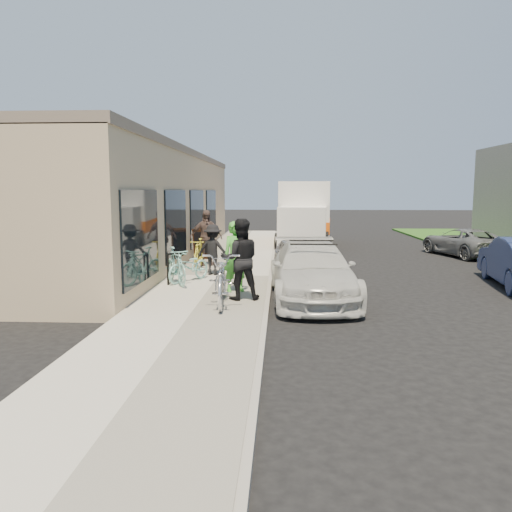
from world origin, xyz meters
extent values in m
plane|color=black|center=(0.00, 0.00, 0.00)|extent=(120.00, 120.00, 0.00)
cube|color=#B1ACA0|center=(-2.00, 3.00, 0.07)|extent=(3.00, 34.00, 0.15)
cube|color=gray|center=(-0.45, 3.00, 0.07)|extent=(0.12, 34.00, 0.13)
cube|color=tan|center=(-5.25, 8.00, 2.00)|extent=(3.50, 20.00, 4.00)
cube|color=#736457|center=(-5.25, 8.00, 4.10)|extent=(3.60, 20.00, 0.25)
cube|color=black|center=(-3.48, 0.00, 1.60)|extent=(0.06, 3.00, 2.20)
cube|color=black|center=(-3.48, 4.00, 1.60)|extent=(0.06, 3.00, 2.20)
cube|color=black|center=(-3.48, 8.00, 1.60)|extent=(0.06, 3.00, 2.20)
cube|color=black|center=(-3.48, 12.00, 1.60)|extent=(0.06, 3.00, 2.20)
cylinder|color=black|center=(-3.18, 1.40, 0.57)|extent=(0.06, 0.06, 0.83)
cylinder|color=black|center=(-2.95, 1.90, 0.57)|extent=(0.06, 0.06, 0.83)
cylinder|color=black|center=(-3.06, 1.65, 0.98)|extent=(0.28, 0.53, 0.06)
cube|color=black|center=(-3.05, 6.46, 0.72)|extent=(0.73, 0.40, 1.13)
cube|color=black|center=(-2.98, 6.87, 0.72)|extent=(0.73, 0.40, 1.13)
cube|color=black|center=(-3.06, 6.42, 0.78)|extent=(0.57, 0.29, 0.81)
imported|color=silver|center=(0.64, 0.47, 0.70)|extent=(2.18, 4.91, 1.40)
cylinder|color=black|center=(0.64, -0.06, 1.42)|extent=(1.11, 0.04, 0.04)
cylinder|color=black|center=(0.64, 0.88, 1.42)|extent=(1.11, 0.04, 0.04)
imported|color=gray|center=(0.35, 5.01, 0.54)|extent=(1.58, 3.29, 1.08)
cube|color=white|center=(0.82, 10.62, 0.99)|extent=(2.27, 2.27, 1.97)
cube|color=black|center=(0.82, 10.62, 1.40)|extent=(1.92, 0.25, 0.93)
cube|color=white|center=(1.12, 13.72, 1.61)|extent=(2.80, 4.57, 3.01)
cube|color=#F05E0E|center=(1.12, 13.72, 0.93)|extent=(2.82, 4.60, 0.57)
cylinder|color=black|center=(-0.27, 10.20, 0.42)|extent=(0.34, 0.85, 0.83)
cylinder|color=black|center=(1.80, 10.00, 0.42)|extent=(0.34, 0.85, 0.83)
cylinder|color=black|center=(-0.15, 11.34, 0.42)|extent=(0.34, 0.85, 0.83)
cylinder|color=black|center=(1.91, 11.14, 0.42)|extent=(0.34, 0.85, 0.83)
cylinder|color=black|center=(0.23, 15.27, 0.42)|extent=(0.34, 0.85, 0.83)
cylinder|color=black|center=(2.29, 15.07, 0.42)|extent=(0.34, 0.85, 0.83)
imported|color=#575A5C|center=(7.41, 9.18, 0.57)|extent=(2.88, 4.45, 1.14)
imported|color=silver|center=(-1.44, -0.78, 0.75)|extent=(0.99, 2.34, 1.20)
imported|color=green|center=(-1.26, 0.63, 1.04)|extent=(0.76, 0.63, 1.77)
imported|color=black|center=(-1.08, -0.28, 1.10)|extent=(1.02, 0.86, 1.89)
imported|color=#8ACEC6|center=(-2.99, 1.53, 0.65)|extent=(1.22, 1.68, 1.00)
imported|color=#8ACEC6|center=(-2.70, 1.93, 0.58)|extent=(1.32, 1.72, 0.87)
imported|color=yellow|center=(-2.83, 4.41, 0.63)|extent=(0.49, 1.61, 0.96)
imported|color=black|center=(-2.18, 3.12, 0.91)|extent=(1.07, 0.73, 1.52)
imported|color=brown|center=(-2.69, 5.08, 1.09)|extent=(1.18, 0.71, 1.88)
camera|label=1|loc=(-0.13, -11.73, 2.67)|focal=35.00mm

